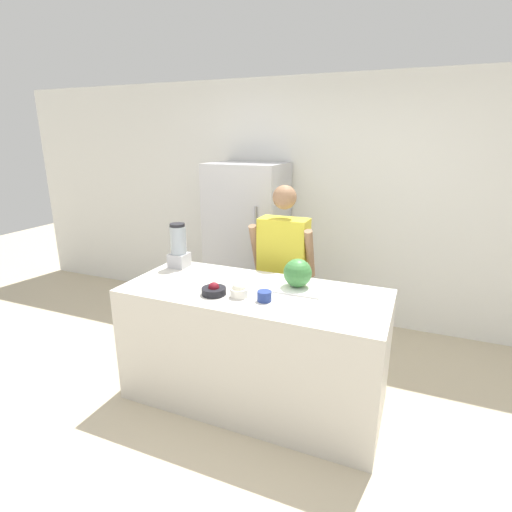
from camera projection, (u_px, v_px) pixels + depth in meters
The scene contains 11 objects.
ground_plane at pixel (231, 431), 2.83m from camera, with size 14.00×14.00×0.00m, color beige.
wall_back at pixel (316, 203), 4.36m from camera, with size 8.00×0.06×2.60m.
counter_island at pixel (254, 346), 3.06m from camera, with size 1.95×0.84×0.92m.
refrigerator at pixel (248, 243), 4.41m from camera, with size 0.79×0.67×1.73m.
person at pixel (283, 273), 3.61m from camera, with size 0.57×0.26×1.60m.
cutting_board at pixel (298, 288), 2.95m from camera, with size 0.38×0.28×0.01m.
watermelon at pixel (298, 273), 2.93m from camera, with size 0.21×0.21×0.21m.
bowl_cherries at pixel (214, 290), 2.84m from camera, with size 0.18×0.18×0.09m.
bowl_cream at pixel (239, 291), 2.79m from camera, with size 0.12×0.12×0.11m.
bowl_small_blue at pixel (264, 296), 2.73m from camera, with size 0.10×0.10×0.07m.
blender at pixel (178, 247), 3.40m from camera, with size 0.15×0.15×0.38m.
Camera 1 is at (1.07, -2.09, 2.01)m, focal length 28.00 mm.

